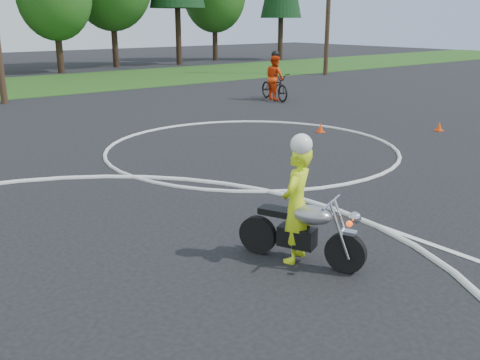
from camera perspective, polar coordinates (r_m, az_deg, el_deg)
course_markings at (r=9.02m, az=-12.77°, el=-6.18°), size 19.05×19.05×0.12m
primary_motorcycle at (r=7.88m, az=6.73°, el=-5.38°), size 0.96×1.87×1.04m
rider_primary_grp at (r=7.81m, az=6.07°, el=-2.23°), size 0.75×0.64×1.93m
rider_second_grp at (r=24.21m, az=3.73°, el=10.32°), size 1.26×2.37×2.17m
traffic_cones at (r=9.85m, az=10.26°, el=-3.25°), size 17.70×13.56×0.30m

